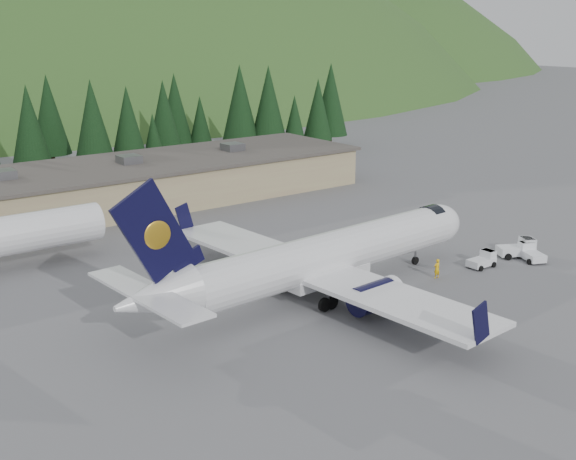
# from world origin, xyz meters

# --- Properties ---
(ground) EXTENTS (600.00, 600.00, 0.00)m
(ground) POSITION_xyz_m (0.00, 0.00, 0.00)
(ground) COLOR #5B5B60
(airliner) EXTENTS (36.11, 33.88, 11.98)m
(airliner) POSITION_xyz_m (-1.05, -0.07, 3.19)
(airliner) COLOR white
(airliner) RESTS_ON ground
(baggage_tug_a) EXTENTS (2.75, 1.68, 1.46)m
(baggage_tug_a) POSITION_xyz_m (15.34, -3.50, 0.65)
(baggage_tug_a) COLOR silver
(baggage_tug_a) RESTS_ON ground
(baggage_tug_b) EXTENTS (3.79, 3.20, 1.81)m
(baggage_tug_b) POSITION_xyz_m (20.49, -3.66, 0.81)
(baggage_tug_b) COLOR silver
(baggage_tug_b) RESTS_ON ground
(baggage_tug_c) EXTENTS (2.68, 3.31, 1.58)m
(baggage_tug_c) POSITION_xyz_m (20.45, -4.94, 0.71)
(baggage_tug_c) COLOR silver
(baggage_tug_c) RESTS_ON ground
(terminal_building) EXTENTS (71.00, 17.00, 6.10)m
(terminal_building) POSITION_xyz_m (-5.01, 38.00, 2.62)
(terminal_building) COLOR #9B8564
(terminal_building) RESTS_ON ground
(ramp_worker) EXTENTS (0.67, 0.46, 1.75)m
(ramp_worker) POSITION_xyz_m (9.57, -3.02, 0.88)
(ramp_worker) COLOR yellow
(ramp_worker) RESTS_ON ground
(tree_line) EXTENTS (113.14, 19.05, 14.01)m
(tree_line) POSITION_xyz_m (-2.50, 60.32, 7.60)
(tree_line) COLOR black
(tree_line) RESTS_ON ground
(hills) EXTENTS (614.00, 330.00, 300.00)m
(hills) POSITION_xyz_m (53.34, 207.38, -82.80)
(hills) COLOR #284E19
(hills) RESTS_ON ground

